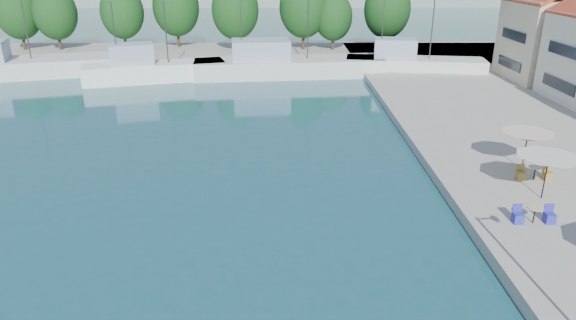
{
  "coord_description": "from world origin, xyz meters",
  "views": [
    {
      "loc": [
        -2.21,
        1.27,
        11.41
      ],
      "look_at": [
        -2.05,
        26.0,
        1.8
      ],
      "focal_mm": 32.0,
      "sensor_mm": 36.0,
      "label": 1
    }
  ],
  "objects_px": {
    "trawler_01": "(4,67)",
    "umbrella_cream": "(527,137)",
    "trawler_02": "(151,70)",
    "trawler_03": "(284,66)",
    "trawler_04": "(411,65)",
    "umbrella_white": "(548,161)"
  },
  "relations": [
    {
      "from": "trawler_01",
      "to": "trawler_03",
      "type": "xyz_separation_m",
      "value": [
        29.32,
        0.52,
        0.0
      ]
    },
    {
      "from": "trawler_02",
      "to": "trawler_04",
      "type": "xyz_separation_m",
      "value": [
        27.01,
        2.74,
        -0.0
      ]
    },
    {
      "from": "trawler_02",
      "to": "trawler_03",
      "type": "height_order",
      "value": "same"
    },
    {
      "from": "umbrella_white",
      "to": "umbrella_cream",
      "type": "relative_size",
      "value": 1.08
    },
    {
      "from": "umbrella_cream",
      "to": "umbrella_white",
      "type": "bearing_deg",
      "value": -99.98
    },
    {
      "from": "trawler_03",
      "to": "umbrella_white",
      "type": "xyz_separation_m",
      "value": [
        12.59,
        -31.61,
        1.46
      ]
    },
    {
      "from": "trawler_04",
      "to": "umbrella_white",
      "type": "height_order",
      "value": "trawler_04"
    },
    {
      "from": "trawler_02",
      "to": "trawler_04",
      "type": "relative_size",
      "value": 0.97
    },
    {
      "from": "trawler_03",
      "to": "umbrella_cream",
      "type": "xyz_separation_m",
      "value": [
        13.24,
        -27.9,
        1.44
      ]
    },
    {
      "from": "trawler_03",
      "to": "umbrella_white",
      "type": "height_order",
      "value": "trawler_03"
    },
    {
      "from": "trawler_04",
      "to": "trawler_01",
      "type": "bearing_deg",
      "value": -170.29
    },
    {
      "from": "trawler_01",
      "to": "umbrella_cream",
      "type": "xyz_separation_m",
      "value": [
        42.57,
        -27.37,
        1.44
      ]
    },
    {
      "from": "trawler_03",
      "to": "trawler_01",
      "type": "bearing_deg",
      "value": 174.86
    },
    {
      "from": "trawler_03",
      "to": "umbrella_cream",
      "type": "bearing_deg",
      "value": -70.77
    },
    {
      "from": "trawler_02",
      "to": "umbrella_white",
      "type": "height_order",
      "value": "trawler_02"
    },
    {
      "from": "trawler_01",
      "to": "umbrella_white",
      "type": "xyz_separation_m",
      "value": [
        41.91,
        -31.09,
        1.46
      ]
    },
    {
      "from": "trawler_04",
      "to": "umbrella_cream",
      "type": "xyz_separation_m",
      "value": [
        -0.3,
        -28.22,
        1.44
      ]
    },
    {
      "from": "trawler_02",
      "to": "umbrella_white",
      "type": "bearing_deg",
      "value": -64.51
    },
    {
      "from": "trawler_01",
      "to": "trawler_04",
      "type": "height_order",
      "value": "same"
    },
    {
      "from": "trawler_02",
      "to": "trawler_03",
      "type": "relative_size",
      "value": 0.71
    },
    {
      "from": "trawler_01",
      "to": "trawler_02",
      "type": "bearing_deg",
      "value": -23.59
    },
    {
      "from": "trawler_02",
      "to": "trawler_04",
      "type": "height_order",
      "value": "same"
    }
  ]
}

